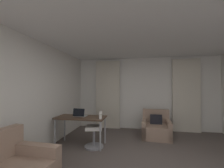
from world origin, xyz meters
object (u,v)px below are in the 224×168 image
(armchair, at_px, (156,128))
(desk, at_px, (81,119))
(desk_chair, at_px, (96,132))
(laptop, at_px, (80,115))

(armchair, relative_size, desk, 0.70)
(desk_chair, bearing_deg, desk, 172.67)
(armchair, xyz_separation_m, desk_chair, (-1.61, -1.07, 0.13))
(laptop, bearing_deg, desk_chair, -9.78)
(desk_chair, distance_m, laptop, 0.61)
(armchair, distance_m, laptop, 2.35)
(desk, height_order, laptop, laptop)
(desk, bearing_deg, laptop, 146.13)
(laptop, bearing_deg, desk, -33.87)
(desk_chair, bearing_deg, armchair, 33.70)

